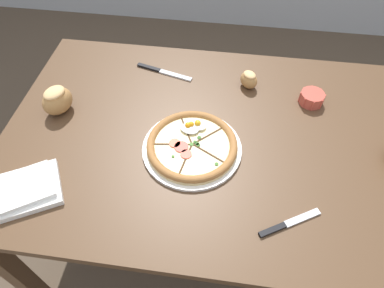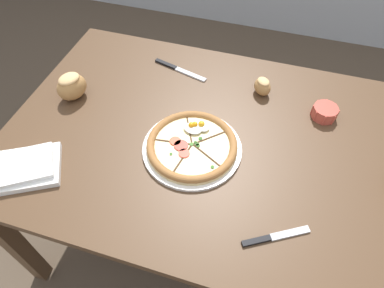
{
  "view_description": "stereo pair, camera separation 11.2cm",
  "coord_description": "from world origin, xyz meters",
  "px_view_note": "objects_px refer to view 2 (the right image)",
  "views": [
    {
      "loc": [
        0.04,
        -0.77,
        1.63
      ],
      "look_at": [
        -0.06,
        -0.07,
        0.76
      ],
      "focal_mm": 32.0,
      "sensor_mm": 36.0,
      "label": 1
    },
    {
      "loc": [
        0.15,
        -0.74,
        1.63
      ],
      "look_at": [
        -0.06,
        -0.07,
        0.76
      ],
      "focal_mm": 32.0,
      "sensor_mm": 36.0,
      "label": 2
    }
  ],
  "objects_px": {
    "pizza": "(192,146)",
    "bread_piece_far": "(262,86)",
    "bread_piece_mid": "(71,86)",
    "knife_spare": "(179,70)",
    "napkin_folded": "(28,167)",
    "dining_table": "(214,154)",
    "knife_main": "(275,237)",
    "ramekin_bowl": "(325,112)"
  },
  "relations": [
    {
      "from": "knife_main",
      "to": "knife_spare",
      "type": "height_order",
      "value": "same"
    },
    {
      "from": "ramekin_bowl",
      "to": "bread_piece_mid",
      "type": "bearing_deg",
      "value": -169.42
    },
    {
      "from": "bread_piece_far",
      "to": "knife_main",
      "type": "height_order",
      "value": "bread_piece_far"
    },
    {
      "from": "pizza",
      "to": "bread_piece_far",
      "type": "distance_m",
      "value": 0.38
    },
    {
      "from": "pizza",
      "to": "bread_piece_far",
      "type": "bearing_deg",
      "value": 63.06
    },
    {
      "from": "ramekin_bowl",
      "to": "napkin_folded",
      "type": "relative_size",
      "value": 0.37
    },
    {
      "from": "napkin_folded",
      "to": "pizza",
      "type": "bearing_deg",
      "value": 26.21
    },
    {
      "from": "ramekin_bowl",
      "to": "knife_spare",
      "type": "xyz_separation_m",
      "value": [
        -0.58,
        0.1,
        -0.02
      ]
    },
    {
      "from": "bread_piece_far",
      "to": "knife_spare",
      "type": "relative_size",
      "value": 0.39
    },
    {
      "from": "pizza",
      "to": "knife_spare",
      "type": "bearing_deg",
      "value": 114.21
    },
    {
      "from": "napkin_folded",
      "to": "bread_piece_mid",
      "type": "height_order",
      "value": "bread_piece_mid"
    },
    {
      "from": "dining_table",
      "to": "bread_piece_far",
      "type": "height_order",
      "value": "bread_piece_far"
    },
    {
      "from": "pizza",
      "to": "bread_piece_mid",
      "type": "height_order",
      "value": "bread_piece_mid"
    },
    {
      "from": "napkin_folded",
      "to": "bread_piece_far",
      "type": "distance_m",
      "value": 0.86
    },
    {
      "from": "knife_spare",
      "to": "dining_table",
      "type": "bearing_deg",
      "value": -37.87
    },
    {
      "from": "ramekin_bowl",
      "to": "bread_piece_mid",
      "type": "xyz_separation_m",
      "value": [
        -0.91,
        -0.17,
        0.03
      ]
    },
    {
      "from": "bread_piece_mid",
      "to": "knife_main",
      "type": "bearing_deg",
      "value": -22.89
    },
    {
      "from": "bread_piece_mid",
      "to": "knife_spare",
      "type": "distance_m",
      "value": 0.43
    },
    {
      "from": "pizza",
      "to": "dining_table",
      "type": "bearing_deg",
      "value": 48.15
    },
    {
      "from": "ramekin_bowl",
      "to": "napkin_folded",
      "type": "height_order",
      "value": "ramekin_bowl"
    },
    {
      "from": "knife_main",
      "to": "ramekin_bowl",
      "type": "bearing_deg",
      "value": 48.75
    },
    {
      "from": "pizza",
      "to": "knife_main",
      "type": "xyz_separation_m",
      "value": [
        0.31,
        -0.23,
        -0.02
      ]
    },
    {
      "from": "pizza",
      "to": "ramekin_bowl",
      "type": "height_order",
      "value": "pizza"
    },
    {
      "from": "ramekin_bowl",
      "to": "bread_piece_mid",
      "type": "relative_size",
      "value": 0.66
    },
    {
      "from": "bread_piece_mid",
      "to": "knife_spare",
      "type": "xyz_separation_m",
      "value": [
        0.33,
        0.27,
        -0.05
      ]
    },
    {
      "from": "dining_table",
      "to": "knife_spare",
      "type": "bearing_deg",
      "value": 126.76
    },
    {
      "from": "dining_table",
      "to": "ramekin_bowl",
      "type": "bearing_deg",
      "value": 31.69
    },
    {
      "from": "bread_piece_far",
      "to": "knife_main",
      "type": "xyz_separation_m",
      "value": [
        0.14,
        -0.57,
        -0.03
      ]
    },
    {
      "from": "napkin_folded",
      "to": "ramekin_bowl",
      "type": "bearing_deg",
      "value": 30.34
    },
    {
      "from": "bread_piece_mid",
      "to": "knife_main",
      "type": "relative_size",
      "value": 0.78
    },
    {
      "from": "dining_table",
      "to": "bread_piece_mid",
      "type": "bearing_deg",
      "value": 175.44
    },
    {
      "from": "ramekin_bowl",
      "to": "dining_table",
      "type": "bearing_deg",
      "value": -148.31
    },
    {
      "from": "pizza",
      "to": "ramekin_bowl",
      "type": "bearing_deg",
      "value": 34.69
    },
    {
      "from": "knife_main",
      "to": "knife_spare",
      "type": "relative_size",
      "value": 0.76
    },
    {
      "from": "dining_table",
      "to": "pizza",
      "type": "height_order",
      "value": "pizza"
    },
    {
      "from": "knife_spare",
      "to": "knife_main",
      "type": "bearing_deg",
      "value": -36.29
    },
    {
      "from": "ramekin_bowl",
      "to": "knife_spare",
      "type": "distance_m",
      "value": 0.59
    },
    {
      "from": "pizza",
      "to": "ramekin_bowl",
      "type": "distance_m",
      "value": 0.5
    },
    {
      "from": "dining_table",
      "to": "bread_piece_mid",
      "type": "height_order",
      "value": "bread_piece_mid"
    },
    {
      "from": "dining_table",
      "to": "pizza",
      "type": "relative_size",
      "value": 4.41
    },
    {
      "from": "dining_table",
      "to": "ramekin_bowl",
      "type": "distance_m",
      "value": 0.42
    },
    {
      "from": "bread_piece_mid",
      "to": "knife_spare",
      "type": "bearing_deg",
      "value": 38.72
    }
  ]
}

